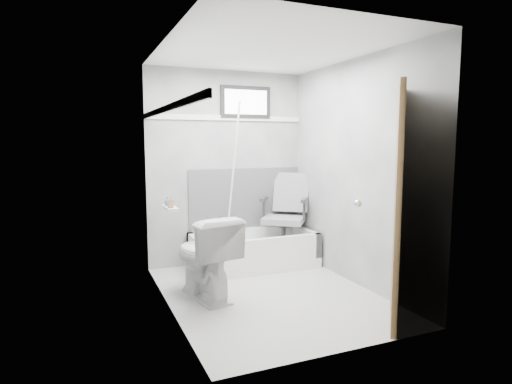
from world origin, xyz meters
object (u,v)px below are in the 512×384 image
office_chair (284,214)px  soap_bottle_b (168,201)px  door (448,209)px  toilet (205,257)px  bathtub (254,250)px  soap_bottle_a (171,202)px

office_chair → soap_bottle_b: 1.75m
office_chair → door: bearing=-44.9°
office_chair → toilet: office_chair is taller
bathtub → soap_bottle_b: size_ratio=16.84×
soap_bottle_b → door: bearing=-39.8°
office_chair → toilet: bearing=-110.6°
office_chair → door: 2.32m
bathtub → soap_bottle_a: bearing=-147.1°
door → soap_bottle_b: (-1.92, 1.60, -0.04)m
toilet → soap_bottle_a: size_ratio=7.88×
office_chair → toilet: size_ratio=1.22×
soap_bottle_a → soap_bottle_b: bearing=90.0°
toilet → soap_bottle_b: bearing=-36.0°
office_chair → bathtub: bearing=-136.7°
office_chair → toilet: 1.52m
soap_bottle_a → soap_bottle_b: size_ratio=1.18×
soap_bottle_a → soap_bottle_b: (0.00, 0.14, -0.01)m
door → toilet: bearing=137.9°
toilet → soap_bottle_a: bearing=-12.8°
bathtub → soap_bottle_a: size_ratio=14.25×
bathtub → soap_bottle_a: soap_bottle_a is taller
toilet → soap_bottle_a: soap_bottle_a is taller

